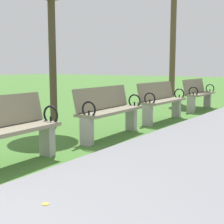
% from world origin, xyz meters
% --- Properties ---
extents(park_bench_2, '(0.54, 1.62, 0.90)m').
position_xyz_m(park_bench_2, '(-0.50, 2.12, 0.49)').
color(park_bench_2, gray).
rests_on(park_bench_2, ground).
extents(park_bench_3, '(0.55, 1.62, 0.90)m').
position_xyz_m(park_bench_3, '(-0.50, 4.40, 0.49)').
color(park_bench_3, gray).
rests_on(park_bench_3, ground).
extents(park_bench_4, '(0.48, 1.60, 0.90)m').
position_xyz_m(park_bench_4, '(-0.50, 6.49, 0.49)').
color(park_bench_4, gray).
rests_on(park_bench_4, ground).
extents(park_bench_5, '(0.52, 1.61, 0.90)m').
position_xyz_m(park_bench_5, '(-0.50, 8.91, 0.49)').
color(park_bench_5, gray).
rests_on(park_bench_5, ground).
extents(scattered_leaves, '(4.39, 9.64, 0.02)m').
position_xyz_m(scattered_leaves, '(0.02, 5.99, 0.01)').
color(scattered_leaves, gold).
rests_on(scattered_leaves, ground).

